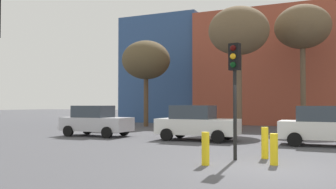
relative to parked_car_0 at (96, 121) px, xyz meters
name	(u,v)px	position (x,y,z in m)	size (l,w,h in m)	color
ground_plane	(266,169)	(10.83, -6.88, -0.89)	(200.00, 200.00, 0.00)	#47474C
parked_car_0	(96,121)	(0.00, 0.00, 0.00)	(4.12, 2.02, 1.79)	silver
parked_car_1	(196,123)	(6.27, 0.00, 0.01)	(4.17, 2.05, 1.81)	white
parked_car_2	(326,126)	(12.40, 0.00, 0.00)	(4.13, 2.02, 1.79)	white
traffic_light_island	(234,74)	(9.63, -5.70, 1.98)	(0.40, 0.39, 3.90)	black
bare_tree_0	(146,60)	(-1.60, 9.48, 4.71)	(4.11, 4.11, 7.29)	brown
bare_tree_1	(239,32)	(6.84, 7.30, 6.07)	(4.22, 4.22, 8.71)	brown
bare_tree_2	(302,28)	(10.84, 10.85, 6.70)	(4.08, 4.08, 9.29)	brown
bollard_yellow_0	(274,149)	(10.95, -6.18, -0.41)	(0.24, 0.24, 0.96)	yellow
bollard_yellow_1	(205,149)	(9.04, -7.04, -0.39)	(0.24, 0.24, 1.01)	yellow
bollard_yellow_2	(265,143)	(10.49, -4.95, -0.35)	(0.24, 0.24, 1.07)	yellow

